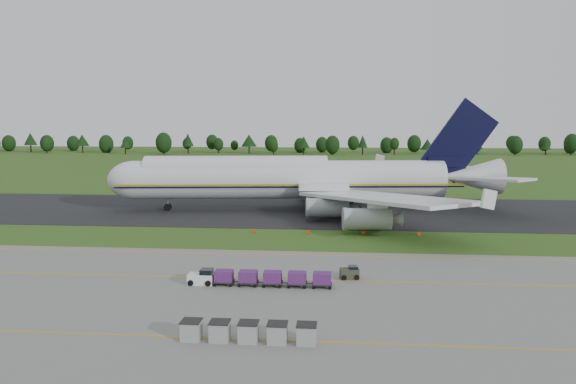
# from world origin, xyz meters

# --- Properties ---
(ground) EXTENTS (600.00, 600.00, 0.00)m
(ground) POSITION_xyz_m (0.00, 0.00, 0.00)
(ground) COLOR #2C4E17
(ground) RESTS_ON ground
(apron) EXTENTS (300.00, 52.00, 0.06)m
(apron) POSITION_xyz_m (0.00, -34.00, 0.03)
(apron) COLOR slate
(apron) RESTS_ON ground
(taxiway) EXTENTS (300.00, 40.00, 0.08)m
(taxiway) POSITION_xyz_m (0.00, 28.00, 0.04)
(taxiway) COLOR black
(taxiway) RESTS_ON ground
(apron_markings) EXTENTS (300.00, 30.20, 0.01)m
(apron_markings) POSITION_xyz_m (0.00, -26.98, 0.06)
(apron_markings) COLOR #C4980B
(apron_markings) RESTS_ON apron
(tree_line) EXTENTS (528.83, 22.83, 11.25)m
(tree_line) POSITION_xyz_m (-27.81, 221.11, 5.97)
(tree_line) COLOR black
(tree_line) RESTS_ON ground
(aircraft) EXTENTS (81.24, 78.45, 22.74)m
(aircraft) POSITION_xyz_m (2.53, 28.81, 6.49)
(aircraft) COLOR silver
(aircraft) RESTS_ON ground
(baggage_train) EXTENTS (15.99, 1.70, 1.63)m
(baggage_train) POSITION_xyz_m (2.05, -24.71, 0.94)
(baggage_train) COLOR white
(baggage_train) RESTS_ON apron
(utility_cart) EXTENTS (2.30, 1.59, 1.17)m
(utility_cart) POSITION_xyz_m (12.24, -21.00, 0.63)
(utility_cart) COLOR #333626
(utility_cart) RESTS_ON apron
(uld_row) EXTENTS (11.27, 1.67, 1.65)m
(uld_row) POSITION_xyz_m (3.57, -40.45, 0.89)
(uld_row) COLOR gray
(uld_row) RESTS_ON apron
(edge_markers) EXTENTS (27.02, 0.30, 0.60)m
(edge_markers) POSITION_xyz_m (10.57, 4.77, 0.27)
(edge_markers) COLOR #DA3D06
(edge_markers) RESTS_ON ground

